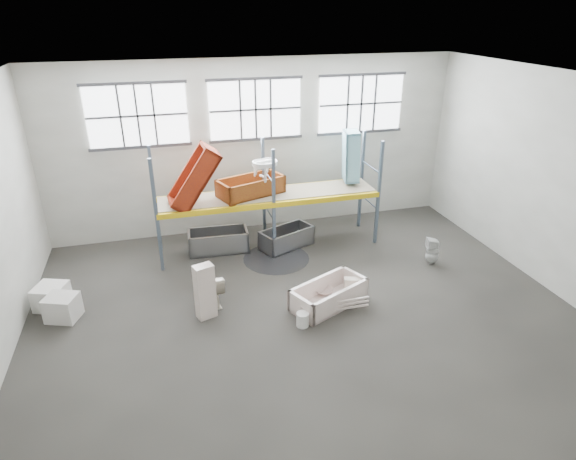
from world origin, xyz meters
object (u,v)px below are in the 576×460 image
object	(u,v)px
carton_near	(62,307)
bathtub_beige	(329,294)
toilet_beige	(212,289)
blue_tub_upright	(351,156)
bucket	(303,319)
steel_tub_right	(286,238)
rust_tub_flat	(251,187)
steel_tub_left	(218,241)
toilet_white	(433,251)
cistern_tall	(205,292)

from	to	relation	value
carton_near	bathtub_beige	bearing A→B (deg)	-10.06
bathtub_beige	toilet_beige	distance (m)	2.68
blue_tub_upright	bucket	bearing A→B (deg)	-122.85
steel_tub_right	rust_tub_flat	world-z (taller)	rust_tub_flat
steel_tub_left	bucket	distance (m)	4.19
steel_tub_left	rust_tub_flat	world-z (taller)	rust_tub_flat
bathtub_beige	rust_tub_flat	size ratio (longest dim) A/B	1.01
toilet_white	blue_tub_upright	xyz separation A→B (m)	(-1.46, 2.39, 2.02)
steel_tub_left	steel_tub_right	size ratio (longest dim) A/B	1.09
rust_tub_flat	toilet_beige	bearing A→B (deg)	-119.81
bathtub_beige	carton_near	distance (m)	5.89
bucket	carton_near	bearing A→B (deg)	161.55
toilet_beige	cistern_tall	size ratio (longest dim) A/B	0.61
toilet_beige	rust_tub_flat	bearing A→B (deg)	-129.63
cistern_tall	steel_tub_right	bearing A→B (deg)	28.76
toilet_beige	steel_tub_right	world-z (taller)	toilet_beige
cistern_tall	bucket	size ratio (longest dim) A/B	4.05
steel_tub_left	bathtub_beige	bearing A→B (deg)	-58.56
blue_tub_upright	bucket	size ratio (longest dim) A/B	4.51
steel_tub_left	steel_tub_right	bearing A→B (deg)	-8.24
blue_tub_upright	steel_tub_left	bearing A→B (deg)	-178.31
blue_tub_upright	toilet_beige	bearing A→B (deg)	-148.25
blue_tub_upright	steel_tub_right	bearing A→B (deg)	-168.96
bathtub_beige	blue_tub_upright	bearing A→B (deg)	37.44
steel_tub_right	rust_tub_flat	size ratio (longest dim) A/B	0.85
carton_near	toilet_white	bearing A→B (deg)	0.38
steel_tub_left	blue_tub_upright	distance (m)	4.43
steel_tub_left	blue_tub_upright	world-z (taller)	blue_tub_upright
bucket	blue_tub_upright	bearing A→B (deg)	57.15
steel_tub_right	steel_tub_left	bearing A→B (deg)	171.76
bathtub_beige	steel_tub_left	distance (m)	3.94
cistern_tall	toilet_white	size ratio (longest dim) A/B	1.72
bucket	bathtub_beige	bearing A→B (deg)	37.84
toilet_beige	carton_near	world-z (taller)	toilet_beige
bucket	carton_near	distance (m)	5.25
bathtub_beige	rust_tub_flat	distance (m)	3.84
steel_tub_right	bucket	distance (m)	3.78
toilet_white	steel_tub_right	world-z (taller)	toilet_white
toilet_beige	toilet_white	distance (m)	5.88
steel_tub_left	bucket	size ratio (longest dim) A/B	5.19
toilet_beige	steel_tub_left	size ratio (longest dim) A/B	0.48
blue_tub_upright	cistern_tall	bearing A→B (deg)	-145.09
steel_tub_right	rust_tub_flat	bearing A→B (deg)	165.42
cistern_tall	carton_near	xyz separation A→B (m)	(-3.04, 0.76, -0.36)
cistern_tall	blue_tub_upright	bearing A→B (deg)	16.36
bucket	carton_near	xyz separation A→B (m)	(-4.98, 1.66, 0.12)
rust_tub_flat	blue_tub_upright	bearing A→B (deg)	2.88
cistern_tall	blue_tub_upright	distance (m)	5.88
cistern_tall	carton_near	world-z (taller)	cistern_tall
cistern_tall	bucket	bearing A→B (deg)	-43.41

